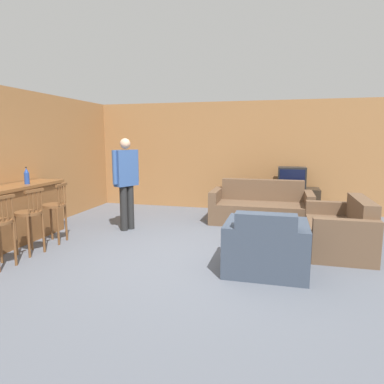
{
  "coord_description": "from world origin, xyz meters",
  "views": [
    {
      "loc": [
        1.26,
        -4.6,
        1.73
      ],
      "look_at": [
        -0.14,
        0.83,
        0.85
      ],
      "focal_mm": 32.0,
      "sensor_mm": 36.0,
      "label": 1
    }
  ],
  "objects_px": {
    "loveseat_right": "(341,232)",
    "person_by_window": "(126,179)",
    "couch_far": "(261,208)",
    "bar_chair_far": "(55,210)",
    "bar_chair_mid": "(29,218)",
    "tv": "(292,178)",
    "bottle": "(27,176)",
    "tv_unit": "(291,202)",
    "book_on_table": "(253,217)",
    "armchair_near": "(266,249)",
    "coffee_table": "(259,225)"
  },
  "relations": [
    {
      "from": "person_by_window",
      "to": "couch_far",
      "type": "bearing_deg",
      "value": 26.21
    },
    {
      "from": "person_by_window",
      "to": "bottle",
      "type": "bearing_deg",
      "value": -144.13
    },
    {
      "from": "loveseat_right",
      "to": "book_on_table",
      "type": "xyz_separation_m",
      "value": [
        -1.37,
        0.28,
        0.08
      ]
    },
    {
      "from": "coffee_table",
      "to": "tv_unit",
      "type": "relative_size",
      "value": 0.79
    },
    {
      "from": "loveseat_right",
      "to": "person_by_window",
      "type": "xyz_separation_m",
      "value": [
        -3.74,
        0.31,
        0.68
      ]
    },
    {
      "from": "bar_chair_far",
      "to": "bar_chair_mid",
      "type": "bearing_deg",
      "value": -90.01
    },
    {
      "from": "couch_far",
      "to": "armchair_near",
      "type": "bearing_deg",
      "value": -85.58
    },
    {
      "from": "bottle",
      "to": "book_on_table",
      "type": "height_order",
      "value": "bottle"
    },
    {
      "from": "bar_chair_far",
      "to": "tv_unit",
      "type": "height_order",
      "value": "bar_chair_far"
    },
    {
      "from": "couch_far",
      "to": "coffee_table",
      "type": "xyz_separation_m",
      "value": [
        0.04,
        -1.46,
        0.01
      ]
    },
    {
      "from": "coffee_table",
      "to": "bottle",
      "type": "bearing_deg",
      "value": -169.23
    },
    {
      "from": "coffee_table",
      "to": "tv_unit",
      "type": "bearing_deg",
      "value": 76.14
    },
    {
      "from": "coffee_table",
      "to": "armchair_near",
      "type": "bearing_deg",
      "value": -82.42
    },
    {
      "from": "person_by_window",
      "to": "tv",
      "type": "bearing_deg",
      "value": 33.86
    },
    {
      "from": "coffee_table",
      "to": "tv",
      "type": "height_order",
      "value": "tv"
    },
    {
      "from": "couch_far",
      "to": "tv_unit",
      "type": "relative_size",
      "value": 1.67
    },
    {
      "from": "bar_chair_mid",
      "to": "bottle",
      "type": "height_order",
      "value": "bottle"
    },
    {
      "from": "bar_chair_mid",
      "to": "coffee_table",
      "type": "height_order",
      "value": "bar_chair_mid"
    },
    {
      "from": "tv",
      "to": "bottle",
      "type": "bearing_deg",
      "value": -145.51
    },
    {
      "from": "couch_far",
      "to": "bar_chair_far",
      "type": "bearing_deg",
      "value": -145.27
    },
    {
      "from": "loveseat_right",
      "to": "tv_unit",
      "type": "xyz_separation_m",
      "value": [
        -0.69,
        2.36,
        0.02
      ]
    },
    {
      "from": "bar_chair_far",
      "to": "book_on_table",
      "type": "height_order",
      "value": "bar_chair_far"
    },
    {
      "from": "coffee_table",
      "to": "book_on_table",
      "type": "relative_size",
      "value": 4.29
    },
    {
      "from": "tv",
      "to": "person_by_window",
      "type": "height_order",
      "value": "person_by_window"
    },
    {
      "from": "tv_unit",
      "to": "bar_chair_mid",
      "type": "bearing_deg",
      "value": -136.25
    },
    {
      "from": "loveseat_right",
      "to": "tv",
      "type": "bearing_deg",
      "value": 106.19
    },
    {
      "from": "bar_chair_far",
      "to": "book_on_table",
      "type": "relative_size",
      "value": 4.44
    },
    {
      "from": "tv",
      "to": "bar_chair_mid",
      "type": "bearing_deg",
      "value": -136.27
    },
    {
      "from": "book_on_table",
      "to": "tv",
      "type": "bearing_deg",
      "value": 71.79
    },
    {
      "from": "tv",
      "to": "book_on_table",
      "type": "relative_size",
      "value": 2.7
    },
    {
      "from": "loveseat_right",
      "to": "tv",
      "type": "relative_size",
      "value": 2.51
    },
    {
      "from": "couch_far",
      "to": "book_on_table",
      "type": "bearing_deg",
      "value": -93.33
    },
    {
      "from": "person_by_window",
      "to": "bar_chair_far",
      "type": "bearing_deg",
      "value": -127.59
    },
    {
      "from": "armchair_near",
      "to": "tv",
      "type": "distance_m",
      "value": 3.61
    },
    {
      "from": "couch_far",
      "to": "armchair_near",
      "type": "xyz_separation_m",
      "value": [
        0.21,
        -2.69,
        0.0
      ]
    },
    {
      "from": "bar_chair_mid",
      "to": "tv",
      "type": "height_order",
      "value": "tv"
    },
    {
      "from": "coffee_table",
      "to": "tv_unit",
      "type": "distance_m",
      "value": 2.38
    },
    {
      "from": "loveseat_right",
      "to": "person_by_window",
      "type": "bearing_deg",
      "value": 175.25
    },
    {
      "from": "bar_chair_mid",
      "to": "bottle",
      "type": "distance_m",
      "value": 1.02
    },
    {
      "from": "person_by_window",
      "to": "book_on_table",
      "type": "bearing_deg",
      "value": -0.77
    },
    {
      "from": "tv_unit",
      "to": "bottle",
      "type": "distance_m",
      "value": 5.42
    },
    {
      "from": "bar_chair_far",
      "to": "person_by_window",
      "type": "xyz_separation_m",
      "value": [
        0.81,
        1.05,
        0.43
      ]
    },
    {
      "from": "loveseat_right",
      "to": "tv_unit",
      "type": "distance_m",
      "value": 2.46
    },
    {
      "from": "loveseat_right",
      "to": "person_by_window",
      "type": "relative_size",
      "value": 0.88
    },
    {
      "from": "coffee_table",
      "to": "book_on_table",
      "type": "xyz_separation_m",
      "value": [
        -0.12,
        0.22,
        0.07
      ]
    },
    {
      "from": "couch_far",
      "to": "person_by_window",
      "type": "relative_size",
      "value": 1.17
    },
    {
      "from": "tv",
      "to": "book_on_table",
      "type": "height_order",
      "value": "tv"
    },
    {
      "from": "bar_chair_mid",
      "to": "couch_far",
      "type": "bearing_deg",
      "value": 41.23
    },
    {
      "from": "bar_chair_mid",
      "to": "person_by_window",
      "type": "distance_m",
      "value": 1.89
    },
    {
      "from": "bar_chair_far",
      "to": "person_by_window",
      "type": "bearing_deg",
      "value": 52.41
    }
  ]
}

